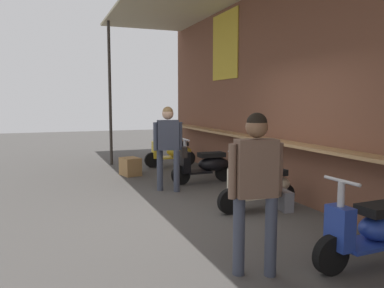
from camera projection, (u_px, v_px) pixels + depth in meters
ground_plane at (199, 217)px, 5.82m from camera, size 36.31×36.31×0.00m
market_stall_facade at (305, 72)px, 6.24m from camera, size 12.97×2.67×3.98m
scooter_yellow at (173, 152)px, 10.36m from camera, size 0.46×1.40×0.97m
scooter_black at (206, 165)px, 8.26m from camera, size 0.46×1.40×0.97m
scooter_cream at (262, 186)px, 6.17m from camera, size 0.46×1.40×0.97m
scooter_blue at (374, 229)px, 4.08m from camera, size 0.46×1.40×0.97m
shopper_with_handbag at (169, 140)px, 7.43m from camera, size 0.34×0.66×1.64m
shopper_browsing at (257, 178)px, 3.78m from camera, size 0.30×0.66×1.63m
merchandise_crate at (130, 167)px, 9.11m from camera, size 0.55×0.48×0.42m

